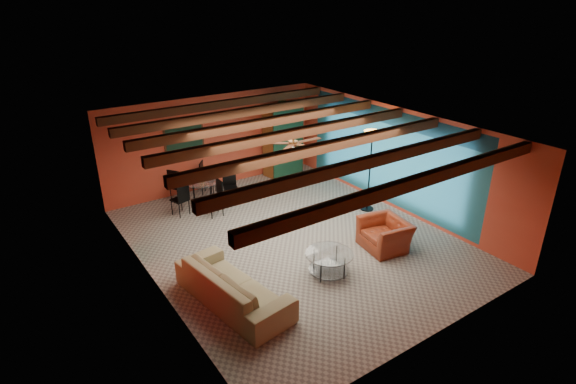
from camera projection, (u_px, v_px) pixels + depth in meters
room at (290, 142)px, 9.86m from camera, size 6.52×8.01×2.71m
sofa at (233, 286)px, 8.43m from camera, size 1.33×2.63×0.73m
armchair at (385, 234)px, 10.27m from camera, size 1.06×1.17×0.68m
coffee_table at (329, 263)px, 9.33m from camera, size 1.26×1.26×0.50m
dining_table at (202, 188)px, 12.30m from camera, size 2.36×2.36×0.96m
armoire at (283, 142)px, 14.24m from camera, size 1.27×0.77×2.09m
floor_lamp at (370, 171)px, 11.80m from camera, size 0.46×0.46×2.16m
ceiling_fan at (293, 143)px, 9.77m from camera, size 1.50×1.50×0.44m
painting at (184, 137)px, 12.59m from camera, size 1.05×0.03×0.65m
potted_plant at (283, 100)px, 13.71m from camera, size 0.57×0.53×0.50m
vase at (201, 168)px, 12.06m from camera, size 0.21×0.21×0.20m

